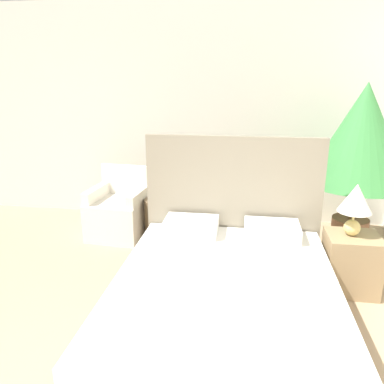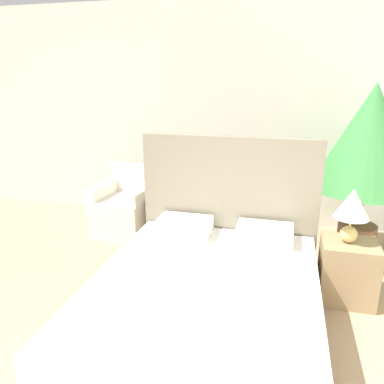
% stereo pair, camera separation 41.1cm
% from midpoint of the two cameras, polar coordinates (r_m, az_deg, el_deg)
% --- Properties ---
extents(wall_back, '(10.00, 0.06, 2.90)m').
position_cam_midpoint_polar(wall_back, '(5.14, -0.67, 11.70)').
color(wall_back, silver).
rests_on(wall_back, ground_plane).
extents(bed, '(1.71, 2.14, 1.41)m').
position_cam_midpoint_polar(bed, '(3.02, 1.07, -15.84)').
color(bed, brown).
rests_on(bed, ground_plane).
extents(armchair_near_window_left, '(0.72, 0.71, 0.85)m').
position_cam_midpoint_polar(armchair_near_window_left, '(4.84, -13.48, -3.31)').
color(armchair_near_window_left, silver).
rests_on(armchair_near_window_left, ground_plane).
extents(armchair_near_window_right, '(0.74, 0.73, 0.85)m').
position_cam_midpoint_polar(armchair_near_window_right, '(4.57, -1.11, -4.08)').
color(armchair_near_window_right, silver).
rests_on(armchair_near_window_right, ground_plane).
extents(potted_palm, '(1.11, 1.11, 1.89)m').
position_cam_midpoint_polar(potted_palm, '(4.37, 21.98, 7.41)').
color(potted_palm, brown).
rests_on(potted_palm, ground_plane).
extents(nightstand, '(0.47, 0.42, 0.56)m').
position_cam_midpoint_polar(nightstand, '(3.76, 20.15, -10.21)').
color(nightstand, '#937A56').
rests_on(nightstand, ground_plane).
extents(table_lamp, '(0.30, 0.30, 0.48)m').
position_cam_midpoint_polar(table_lamp, '(3.54, 20.67, -1.46)').
color(table_lamp, tan).
rests_on(table_lamp, nightstand).
extents(side_table, '(0.37, 0.37, 0.51)m').
position_cam_midpoint_polar(side_table, '(4.68, -7.50, -4.12)').
color(side_table, brown).
rests_on(side_table, ground_plane).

